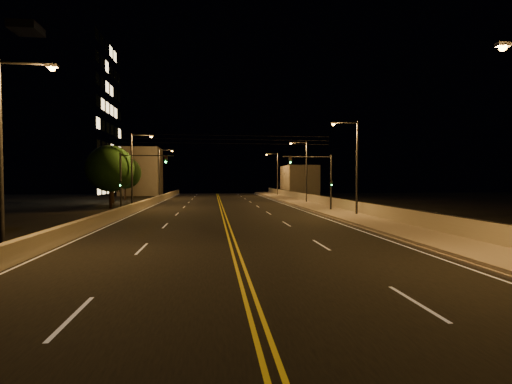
{
  "coord_description": "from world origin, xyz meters",
  "views": [
    {
      "loc": [
        -1.05,
        -7.98,
        3.41
      ],
      "look_at": [
        2.0,
        18.0,
        2.5
      ],
      "focal_mm": 26.0,
      "sensor_mm": 36.0,
      "label": 1
    }
  ],
  "objects": [
    {
      "name": "overhead_wires",
      "position": [
        0.0,
        29.5,
        7.4
      ],
      "size": [
        22.0,
        0.03,
        0.83
      ],
      "color": "black"
    },
    {
      "name": "lane_markings",
      "position": [
        0.0,
        19.93,
        0.02
      ],
      "size": [
        17.32,
        116.0,
        0.0
      ],
      "color": "silver",
      "rests_on": "road"
    },
    {
      "name": "curb",
      "position": [
        8.93,
        20.0,
        0.07
      ],
      "size": [
        0.14,
        120.0,
        0.15
      ],
      "primitive_type": "cube",
      "color": "gray",
      "rests_on": "ground"
    },
    {
      "name": "parapet_wall",
      "position": [
        12.45,
        20.0,
        0.8
      ],
      "size": [
        0.3,
        120.0,
        1.0
      ],
      "primitive_type": "cube",
      "color": "#AEA391",
      "rests_on": "sidewalk"
    },
    {
      "name": "building_tower",
      "position": [
        -28.97,
        52.45,
        12.83
      ],
      "size": [
        24.0,
        15.0,
        26.81
      ],
      "color": "gray",
      "rests_on": "ground"
    },
    {
      "name": "streetlight_5",
      "position": [
        -9.91,
        35.65,
        4.99
      ],
      "size": [
        2.55,
        0.28,
        8.58
      ],
      "color": "#2D2D33",
      "rests_on": "ground"
    },
    {
      "name": "streetlight_1",
      "position": [
        11.51,
        23.9,
        4.99
      ],
      "size": [
        2.55,
        0.28,
        8.58
      ],
      "color": "#2D2D33",
      "rests_on": "ground"
    },
    {
      "name": "streetlight_3",
      "position": [
        11.51,
        64.69,
        4.99
      ],
      "size": [
        2.55,
        0.28,
        8.58
      ],
      "color": "#2D2D33",
      "rests_on": "ground"
    },
    {
      "name": "streetlight_6",
      "position": [
        -9.91,
        57.49,
        4.99
      ],
      "size": [
        2.55,
        0.28,
        8.58
      ],
      "color": "#2D2D33",
      "rests_on": "ground"
    },
    {
      "name": "distant_building_right",
      "position": [
        16.5,
        66.13,
        3.07
      ],
      "size": [
        6.0,
        10.0,
        6.14
      ],
      "primitive_type": "cube",
      "color": "gray",
      "rests_on": "ground"
    },
    {
      "name": "streetlight_2",
      "position": [
        11.51,
        41.83,
        4.99
      ],
      "size": [
        2.55,
        0.28,
        8.58
      ],
      "color": "#2D2D33",
      "rests_on": "ground"
    },
    {
      "name": "streetlight_4",
      "position": [
        -9.91,
        9.29,
        4.99
      ],
      "size": [
        2.55,
        0.28,
        8.58
      ],
      "color": "#2D2D33",
      "rests_on": "ground"
    },
    {
      "name": "traffic_signal_right",
      "position": [
        9.98,
        28.77,
        3.74
      ],
      "size": [
        5.11,
        0.31,
        5.88
      ],
      "color": "#2D2D33",
      "rests_on": "ground"
    },
    {
      "name": "ground",
      "position": [
        0.0,
        0.0,
        0.0
      ],
      "size": [
        160.0,
        160.0,
        0.0
      ],
      "primitive_type": "plane",
      "color": "black",
      "rests_on": "ground"
    },
    {
      "name": "distant_building_left",
      "position": [
        -16.0,
        72.18,
        4.97
      ],
      "size": [
        8.0,
        8.0,
        9.94
      ],
      "primitive_type": "cube",
      "color": "gray",
      "rests_on": "ground"
    },
    {
      "name": "tree_2",
      "position": [
        -15.09,
        53.61,
        4.43
      ],
      "size": [
        5.18,
        5.18,
        7.03
      ],
      "color": "black",
      "rests_on": "ground"
    },
    {
      "name": "traffic_signal_left",
      "position": [
        -8.78,
        28.77,
        3.74
      ],
      "size": [
        5.11,
        0.31,
        5.88
      ],
      "color": "#2D2D33",
      "rests_on": "ground"
    },
    {
      "name": "parapet_rail",
      "position": [
        12.45,
        20.0,
        1.33
      ],
      "size": [
        0.06,
        120.0,
        0.06
      ],
      "primitive_type": "cylinder",
      "rotation": [
        1.57,
        0.0,
        0.0
      ],
      "color": "black",
      "rests_on": "parapet_wall"
    },
    {
      "name": "jersey_barrier",
      "position": [
        -9.03,
        20.0,
        0.47
      ],
      "size": [
        0.45,
        120.0,
        0.93
      ],
      "primitive_type": "cube",
      "color": "#AEA391",
      "rests_on": "ground"
    },
    {
      "name": "sidewalk",
      "position": [
        10.8,
        20.0,
        0.15
      ],
      "size": [
        3.6,
        120.0,
        0.3
      ],
      "primitive_type": "cube",
      "color": "gray",
      "rests_on": "ground"
    },
    {
      "name": "tree_0",
      "position": [
        -12.92,
        36.96,
        4.65
      ],
      "size": [
        5.45,
        5.45,
        7.38
      ],
      "color": "black",
      "rests_on": "ground"
    },
    {
      "name": "road",
      "position": [
        0.0,
        20.0,
        0.01
      ],
      "size": [
        18.0,
        120.0,
        0.02
      ],
      "primitive_type": "cube",
      "color": "black",
      "rests_on": "ground"
    },
    {
      "name": "tree_1",
      "position": [
        -15.01,
        46.1,
        4.78
      ],
      "size": [
        5.6,
        5.6,
        7.58
      ],
      "color": "black",
      "rests_on": "ground"
    }
  ]
}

